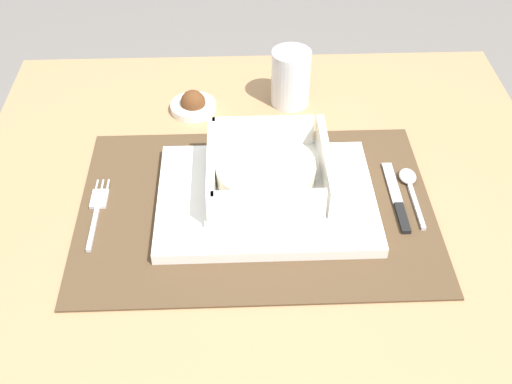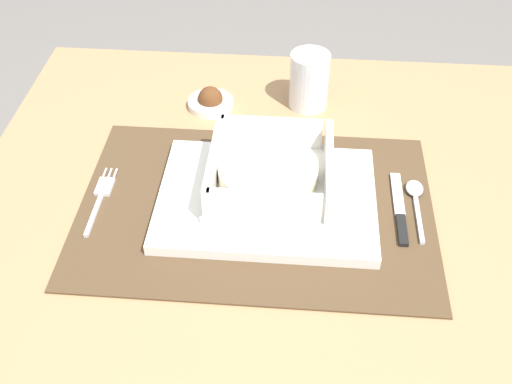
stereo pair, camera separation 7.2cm
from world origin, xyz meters
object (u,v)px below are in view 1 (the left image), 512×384
(dining_table, at_px, (264,236))
(porridge_bowl, at_px, (269,172))
(fork, at_px, (98,208))
(butter_knife, at_px, (397,201))
(condiment_saucer, at_px, (193,105))
(spoon, at_px, (409,183))
(drinking_glass, at_px, (291,80))

(dining_table, bearing_deg, porridge_bowl, -81.31)
(porridge_bowl, relative_size, fork, 1.22)
(butter_knife, bearing_deg, condiment_saucer, 145.19)
(condiment_saucer, bearing_deg, fork, -117.81)
(fork, xyz_separation_m, spoon, (0.43, 0.03, 0.00))
(fork, xyz_separation_m, butter_knife, (0.41, -0.00, 0.00))
(drinking_glass, relative_size, condiment_saucer, 1.26)
(spoon, bearing_deg, fork, -173.95)
(porridge_bowl, xyz_separation_m, fork, (-0.23, -0.02, -0.03))
(fork, relative_size, drinking_glass, 1.44)
(drinking_glass, bearing_deg, condiment_saucer, -173.72)
(porridge_bowl, distance_m, spoon, 0.20)
(drinking_glass, bearing_deg, spoon, -54.74)
(dining_table, distance_m, butter_knife, 0.22)
(porridge_bowl, relative_size, spoon, 1.39)
(spoon, relative_size, butter_knife, 0.85)
(drinking_glass, xyz_separation_m, condiment_saucer, (-0.16, -0.02, -0.03))
(dining_table, bearing_deg, drinking_glass, 75.45)
(dining_table, distance_m, porridge_bowl, 0.16)
(drinking_glass, bearing_deg, fork, -138.52)
(butter_knife, xyz_separation_m, condiment_saucer, (-0.29, 0.23, 0.00))
(spoon, distance_m, butter_knife, 0.04)
(spoon, height_order, condiment_saucer, condiment_saucer)
(porridge_bowl, height_order, spoon, porridge_bowl)
(spoon, bearing_deg, condiment_saucer, 149.31)
(dining_table, relative_size, fork, 6.25)
(porridge_bowl, bearing_deg, fork, -174.03)
(spoon, height_order, butter_knife, spoon)
(dining_table, xyz_separation_m, butter_knife, (0.18, -0.05, 0.12))
(porridge_bowl, xyz_separation_m, drinking_glass, (0.05, 0.22, 0.00))
(porridge_bowl, distance_m, drinking_glass, 0.23)
(porridge_bowl, relative_size, condiment_saucer, 2.21)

